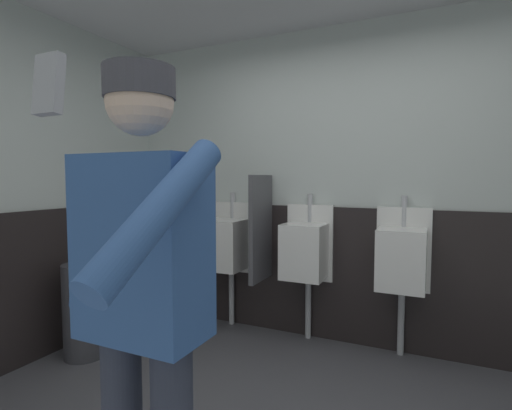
{
  "coord_description": "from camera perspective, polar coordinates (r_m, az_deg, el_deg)",
  "views": [
    {
      "loc": [
        0.61,
        -1.55,
        1.37
      ],
      "look_at": [
        -0.14,
        0.05,
        1.25
      ],
      "focal_mm": 27.18,
      "sensor_mm": 36.0,
      "label": 1
    }
  ],
  "objects": [
    {
      "name": "person",
      "position": [
        1.38,
        -16.44,
        -11.1
      ],
      "size": [
        0.64,
        0.6,
        1.73
      ],
      "color": "#2D3342",
      "rests_on": "ground_plane"
    },
    {
      "name": "privacy_divider_panel",
      "position": [
        3.3,
        0.71,
        -3.41
      ],
      "size": [
        0.04,
        0.4,
        0.9
      ],
      "primitive_type": "cube",
      "color": "#4C4C51"
    },
    {
      "name": "trash_bin",
      "position": [
        3.35,
        -23.99,
        -13.98
      ],
      "size": [
        0.31,
        0.31,
        0.72
      ],
      "primitive_type": "cylinder",
      "color": "#38383D",
      "rests_on": "ground_plane"
    },
    {
      "name": "urinal_middle",
      "position": [
        3.25,
        7.29,
        -6.62
      ],
      "size": [
        0.4,
        0.34,
        1.24
      ],
      "color": "white",
      "rests_on": "ground_plane"
    },
    {
      "name": "wainscot_band_back",
      "position": [
        3.35,
        14.06,
        -10.1
      ],
      "size": [
        4.24,
        0.03,
        1.13
      ],
      "primitive_type": "cube",
      "color": "black",
      "rests_on": "ground_plane"
    },
    {
      "name": "urinal_left",
      "position": [
        3.55,
        -4.35,
        -5.71
      ],
      "size": [
        0.4,
        0.34,
        1.24
      ],
      "color": "white",
      "rests_on": "ground_plane"
    },
    {
      "name": "urinal_right",
      "position": [
        3.11,
        20.66,
        -7.33
      ],
      "size": [
        0.4,
        0.34,
        1.24
      ],
      "color": "white",
      "rests_on": "ground_plane"
    },
    {
      "name": "wall_back",
      "position": [
        3.32,
        14.52,
        2.77
      ],
      "size": [
        4.84,
        0.12,
        2.62
      ],
      "primitive_type": "cube",
      "color": "silver",
      "rests_on": "ground_plane"
    },
    {
      "name": "cell_phone",
      "position": [
        0.83,
        -28.19,
        15.36
      ],
      "size": [
        0.06,
        0.03,
        0.11
      ],
      "primitive_type": "cube",
      "rotation": [
        -0.11,
        0.0,
        -0.01
      ],
      "color": "#A5A8B2"
    }
  ]
}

